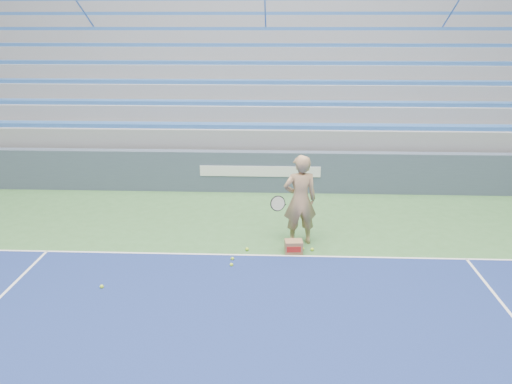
% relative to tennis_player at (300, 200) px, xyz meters
% --- Properties ---
extents(sponsor_barrier, '(30.00, 0.32, 1.10)m').
position_rel_tennis_player_xyz_m(sponsor_barrier, '(-0.91, 3.34, -0.39)').
color(sponsor_barrier, '#3E4B5F').
rests_on(sponsor_barrier, ground).
extents(bleachers, '(31.00, 9.15, 7.30)m').
position_rel_tennis_player_xyz_m(bleachers, '(-0.91, 9.06, 1.42)').
color(bleachers, gray).
rests_on(bleachers, ground).
extents(tennis_player, '(0.98, 0.90, 1.88)m').
position_rel_tennis_player_xyz_m(tennis_player, '(0.00, 0.00, 0.00)').
color(tennis_player, tan).
rests_on(tennis_player, ground).
extents(ball_box, '(0.36, 0.29, 0.26)m').
position_rel_tennis_player_xyz_m(ball_box, '(-0.12, -0.49, -0.81)').
color(ball_box, '#8F6845').
rests_on(ball_box, ground).
extents(tennis_ball_0, '(0.07, 0.07, 0.07)m').
position_rel_tennis_player_xyz_m(tennis_ball_0, '(0.26, -0.39, -0.90)').
color(tennis_ball_0, '#BAEB30').
rests_on(tennis_ball_0, ground).
extents(tennis_ball_1, '(0.07, 0.07, 0.07)m').
position_rel_tennis_player_xyz_m(tennis_ball_1, '(-3.45, -2.04, -0.90)').
color(tennis_ball_1, '#BAEB30').
rests_on(tennis_ball_1, ground).
extents(tennis_ball_2, '(0.07, 0.07, 0.07)m').
position_rel_tennis_player_xyz_m(tennis_ball_2, '(-1.05, -0.44, -0.90)').
color(tennis_ball_2, '#BAEB30').
rests_on(tennis_ball_2, ground).
extents(tennis_ball_3, '(0.07, 0.07, 0.07)m').
position_rel_tennis_player_xyz_m(tennis_ball_3, '(0.06, -0.36, -0.90)').
color(tennis_ball_3, '#BAEB30').
rests_on(tennis_ball_3, ground).
extents(tennis_ball_4, '(0.07, 0.07, 0.07)m').
position_rel_tennis_player_xyz_m(tennis_ball_4, '(-1.30, -0.87, -0.90)').
color(tennis_ball_4, '#BAEB30').
rests_on(tennis_ball_4, ground).
extents(tennis_ball_5, '(0.07, 0.07, 0.07)m').
position_rel_tennis_player_xyz_m(tennis_ball_5, '(-1.30, -1.13, -0.90)').
color(tennis_ball_5, '#BAEB30').
rests_on(tennis_ball_5, ground).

